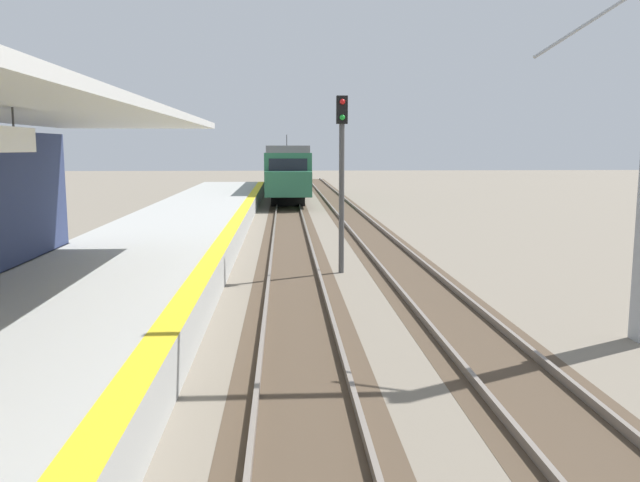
# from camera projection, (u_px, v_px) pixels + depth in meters

# --- Properties ---
(station_platform) EXTENTS (5.00, 80.00, 0.91)m
(station_platform) POSITION_uv_depth(u_px,v_px,m) (108.00, 289.00, 15.12)
(station_platform) COLOR #A8A8A3
(station_platform) RESTS_ON ground
(track_pair_nearest_platform) EXTENTS (2.34, 120.00, 0.16)m
(track_pair_nearest_platform) POSITION_uv_depth(u_px,v_px,m) (294.00, 272.00, 19.38)
(track_pair_nearest_platform) COLOR #4C3D2D
(track_pair_nearest_platform) RESTS_ON ground
(track_pair_middle) EXTENTS (2.34, 120.00, 0.16)m
(track_pair_middle) POSITION_uv_depth(u_px,v_px,m) (407.00, 271.00, 19.57)
(track_pair_middle) COLOR #4C3D2D
(track_pair_middle) RESTS_ON ground
(approaching_train) EXTENTS (2.93, 19.60, 4.76)m
(approaching_train) POSITION_uv_depth(u_px,v_px,m) (287.00, 169.00, 47.81)
(approaching_train) COLOR #286647
(approaching_train) RESTS_ON ground
(rail_signal_post) EXTENTS (0.32, 0.34, 5.20)m
(rail_signal_post) POSITION_uv_depth(u_px,v_px,m) (342.00, 166.00, 19.04)
(rail_signal_post) COLOR #4C4C4C
(rail_signal_post) RESTS_ON ground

